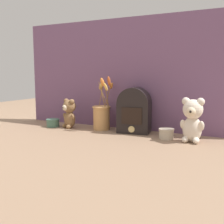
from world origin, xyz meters
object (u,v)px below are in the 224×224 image
at_px(flower_vase, 102,115).
at_px(decorative_tin_tall, 166,134).
at_px(decorative_tin_short, 53,123).
at_px(vintage_radio, 134,110).
at_px(teddy_bear_medium, 69,113).
at_px(teddy_bear_large, 192,119).

bearing_deg(flower_vase, decorative_tin_tall, -8.14).
height_order(flower_vase, decorative_tin_short, flower_vase).
xyz_separation_m(vintage_radio, decorative_tin_short, (-0.55, -0.08, -0.11)).
xyz_separation_m(teddy_bear_medium, decorative_tin_short, (-0.12, -0.02, -0.07)).
xyz_separation_m(teddy_bear_large, decorative_tin_short, (-0.90, 0.00, -0.09)).
relative_size(teddy_bear_medium, decorative_tin_tall, 2.28).
bearing_deg(teddy_bear_medium, vintage_radio, 7.91).
height_order(teddy_bear_large, teddy_bear_medium, teddy_bear_large).
height_order(flower_vase, vintage_radio, flower_vase).
distance_m(flower_vase, vintage_radio, 0.22).
bearing_deg(decorative_tin_short, vintage_radio, 7.94).
height_order(vintage_radio, decorative_tin_tall, vintage_radio).
bearing_deg(decorative_tin_tall, flower_vase, 171.86).
bearing_deg(decorative_tin_tall, vintage_radio, 162.19).
bearing_deg(teddy_bear_medium, decorative_tin_tall, -0.93).
bearing_deg(flower_vase, vintage_radio, 2.08).
xyz_separation_m(teddy_bear_large, flower_vase, (-0.57, 0.07, -0.03)).
relative_size(teddy_bear_large, vintage_radio, 0.85).
xyz_separation_m(teddy_bear_large, vintage_radio, (-0.35, 0.08, 0.01)).
distance_m(flower_vase, decorative_tin_short, 0.34).
xyz_separation_m(teddy_bear_medium, vintage_radio, (0.43, 0.06, 0.03)).
height_order(teddy_bear_large, decorative_tin_tall, teddy_bear_large).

